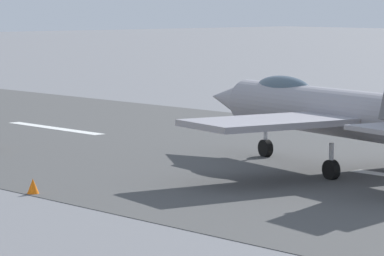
{
  "coord_description": "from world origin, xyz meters",
  "views": [
    {
      "loc": [
        -25.2,
        35.1,
        6.69
      ],
      "look_at": [
        5.61,
        7.76,
        2.2
      ],
      "focal_mm": 108.25,
      "sensor_mm": 36.0,
      "label": 1
    }
  ],
  "objects": [
    {
      "name": "marker_cone_mid",
      "position": [
        8.42,
        12.72,
        0.28
      ],
      "size": [
        0.44,
        0.44,
        0.55
      ],
      "primitive_type": "cone",
      "color": "orange",
      "rests_on": "ground"
    },
    {
      "name": "fighter_jet",
      "position": [
        5.19,
        0.52,
        2.42
      ],
      "size": [
        17.4,
        14.33,
        5.62
      ],
      "color": "gray",
      "rests_on": "ground"
    }
  ]
}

